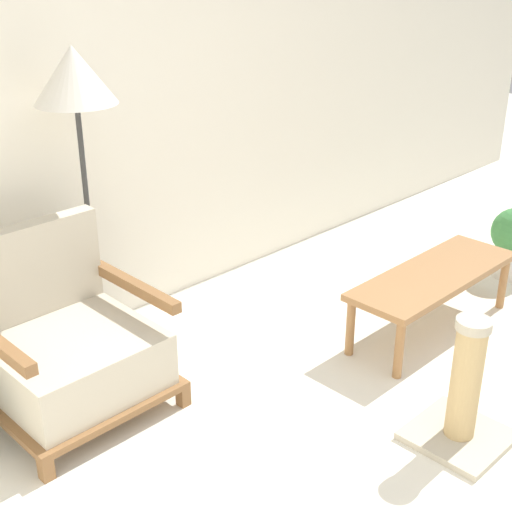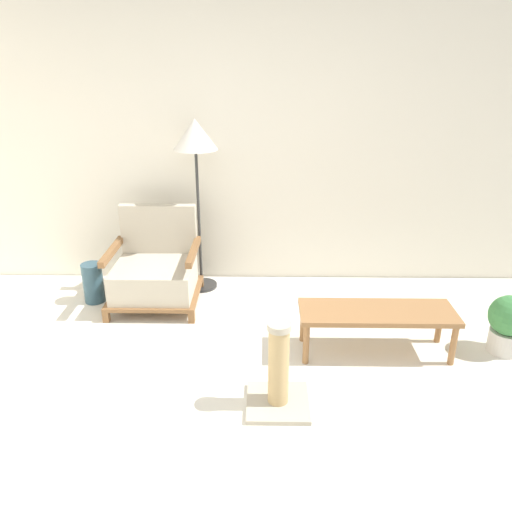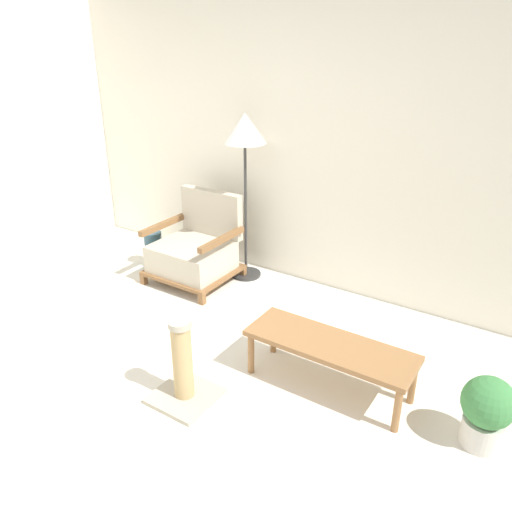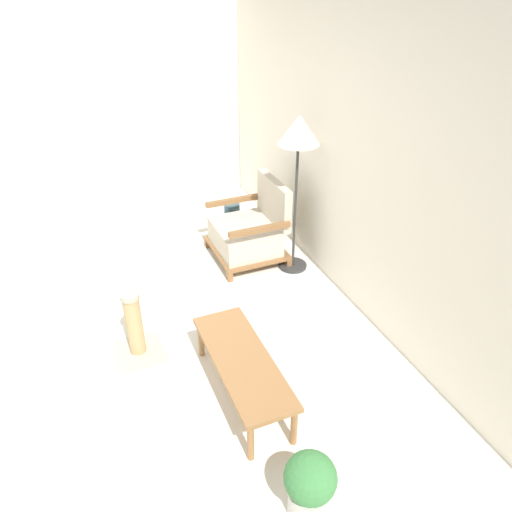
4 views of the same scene
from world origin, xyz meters
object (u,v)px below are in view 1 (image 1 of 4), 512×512
Objects in this scene: armchair at (69,348)px; coffee_table at (434,279)px; floor_lamp at (76,95)px; scratching_post at (463,398)px.

coffee_table is at bearing -23.58° from armchair.
armchair is 1.10m from floor_lamp.
floor_lamp is at bearing 111.70° from scratching_post.
floor_lamp reaches higher than armchair.
floor_lamp is 2.07m from scratching_post.
coffee_table is 1.90× the size of scratching_post.
scratching_post is at bearing -68.30° from floor_lamp.
scratching_post reaches higher than coffee_table.
armchair reaches higher than coffee_table.
scratching_post is (-0.70, -0.59, -0.09)m from coffee_table.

